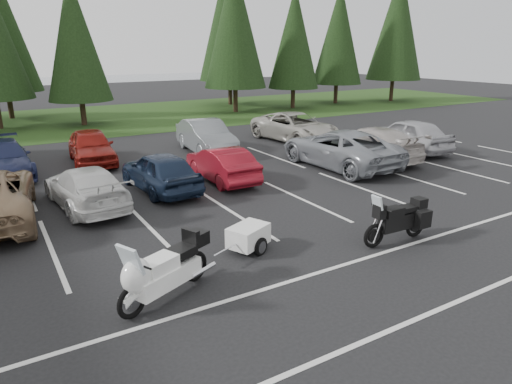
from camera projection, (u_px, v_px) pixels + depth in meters
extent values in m
plane|color=black|center=(236.00, 227.00, 13.42)|extent=(120.00, 120.00, 0.00)
cube|color=#203A12|center=(78.00, 120.00, 33.03)|extent=(80.00, 16.00, 0.01)
cube|color=slate|center=(64.00, 87.00, 60.32)|extent=(70.00, 50.00, 0.02)
cube|color=silver|center=(207.00, 208.00, 15.05)|extent=(32.00, 16.00, 0.01)
cylinder|color=#332316|center=(83.00, 108.00, 30.73)|extent=(0.36, 0.36, 2.26)
cone|color=black|center=(75.00, 38.00, 29.36)|extent=(4.14, 4.14, 7.99)
cylinder|color=#332316|center=(235.00, 95.00, 36.95)|extent=(0.36, 0.36, 2.69)
cone|color=black|center=(235.00, 25.00, 35.32)|extent=(4.93, 4.93, 9.52)
cylinder|color=#332316|center=(293.00, 94.00, 39.46)|extent=(0.36, 0.36, 2.33)
cone|color=black|center=(294.00, 38.00, 38.05)|extent=(4.27, 4.27, 8.24)
cylinder|color=#332316|center=(336.00, 90.00, 42.79)|extent=(0.36, 0.36, 2.47)
cone|color=black|center=(339.00, 34.00, 41.29)|extent=(4.53, 4.53, 8.76)
cylinder|color=#332316|center=(392.00, 86.00, 44.61)|extent=(0.36, 0.36, 2.83)
cone|color=black|center=(397.00, 25.00, 42.90)|extent=(5.19, 5.19, 10.03)
cylinder|color=#332316|center=(9.00, 100.00, 33.52)|extent=(0.36, 0.36, 2.71)
cylinder|color=#332316|center=(230.00, 88.00, 41.73)|extent=(0.36, 0.36, 3.00)
cone|color=black|center=(229.00, 18.00, 39.91)|extent=(5.50, 5.50, 10.62)
imported|color=silver|center=(86.00, 187.00, 14.96)|extent=(2.28, 4.79, 1.35)
imported|color=#162239|center=(160.00, 171.00, 16.65)|extent=(2.03, 4.42, 1.47)
imported|color=maroon|center=(222.00, 164.00, 17.92)|extent=(1.51, 4.13, 1.35)
imported|color=gray|center=(340.00, 148.00, 20.04)|extent=(2.85, 5.97, 1.64)
imported|color=#B9B0AA|center=(371.00, 143.00, 21.27)|extent=(2.17, 5.31, 1.54)
imported|color=#AFAEB3|center=(408.00, 135.00, 23.11)|extent=(2.40, 5.00, 1.65)
imported|color=#1B2245|center=(3.00, 159.00, 18.59)|extent=(2.13, 4.93, 1.41)
imported|color=maroon|center=(91.00, 147.00, 20.64)|extent=(2.18, 4.61, 1.52)
imported|color=slate|center=(206.00, 137.00, 22.70)|extent=(2.14, 5.02, 1.61)
imported|color=#B2AEA3|center=(295.00, 127.00, 25.47)|extent=(3.13, 5.89, 1.58)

